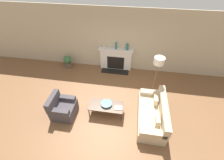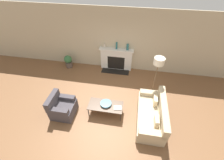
{
  "view_description": "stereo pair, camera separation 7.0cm",
  "coord_description": "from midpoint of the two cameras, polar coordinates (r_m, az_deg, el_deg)",
  "views": [
    {
      "loc": [
        0.66,
        -3.28,
        4.57
      ],
      "look_at": [
        -0.07,
        1.36,
        0.45
      ],
      "focal_mm": 24.0,
      "sensor_mm": 36.0,
      "label": 1
    },
    {
      "loc": [
        0.73,
        -3.27,
        4.57
      ],
      "look_at": [
        -0.07,
        1.36,
        0.45
      ],
      "focal_mm": 24.0,
      "sensor_mm": 36.0,
      "label": 2
    }
  ],
  "objects": [
    {
      "name": "armchair_near",
      "position": [
        5.69,
        -18.2,
        -9.9
      ],
      "size": [
        0.8,
        0.79,
        0.85
      ],
      "rotation": [
        0.0,
        0.0,
        1.57
      ],
      "color": "#423D42",
      "rests_on": "ground_plane"
    },
    {
      "name": "bowl",
      "position": [
        5.33,
        -1.96,
        -8.97
      ],
      "size": [
        0.4,
        0.4,
        0.08
      ],
      "color": "#38667A",
      "rests_on": "coffee_table"
    },
    {
      "name": "coffee_table",
      "position": [
        5.37,
        -2.09,
        -9.77
      ],
      "size": [
        1.22,
        0.57,
        0.43
      ],
      "color": "#4C3828",
      "rests_on": "ground_plane"
    },
    {
      "name": "mantel_vase_left",
      "position": [
        7.08,
        -2.53,
        12.83
      ],
      "size": [
        0.07,
        0.07,
        0.2
      ],
      "color": "beige",
      "rests_on": "fireplace"
    },
    {
      "name": "fireplace",
      "position": [
        7.33,
        1.9,
        7.84
      ],
      "size": [
        1.62,
        0.59,
        1.11
      ],
      "color": "silver",
      "rests_on": "ground_plane"
    },
    {
      "name": "floor_lamp",
      "position": [
        5.48,
        17.58,
        5.54
      ],
      "size": [
        0.37,
        0.37,
        1.82
      ],
      "color": "brown",
      "rests_on": "ground_plane"
    },
    {
      "name": "couch",
      "position": [
        5.43,
        15.47,
        -12.62
      ],
      "size": [
        0.89,
        1.87,
        0.85
      ],
      "rotation": [
        0.0,
        0.0,
        -1.57
      ],
      "color": "tan",
      "rests_on": "ground_plane"
    },
    {
      "name": "book",
      "position": [
        5.26,
        2.54,
        -10.51
      ],
      "size": [
        0.3,
        0.24,
        0.02
      ],
      "rotation": [
        0.0,
        0.0,
        0.18
      ],
      "color": "#B2A893",
      "rests_on": "coffee_table"
    },
    {
      "name": "wall_back",
      "position": [
        6.99,
        3.17,
        14.65
      ],
      "size": [
        18.0,
        0.06,
        2.9
      ],
      "color": "#BCAD8E",
      "rests_on": "ground_plane"
    },
    {
      "name": "ground_plane",
      "position": [
        5.67,
        -1.3,
        -12.57
      ],
      "size": [
        18.0,
        18.0,
        0.0
      ],
      "primitive_type": "plane",
      "color": "brown"
    },
    {
      "name": "potted_plant",
      "position": [
        7.88,
        -16.04,
        6.94
      ],
      "size": [
        0.38,
        0.38,
        0.63
      ],
      "color": "brown",
      "rests_on": "ground_plane"
    },
    {
      "name": "mantel_vase_center_left",
      "position": [
        6.97,
        2.05,
        12.91
      ],
      "size": [
        0.08,
        0.08,
        0.32
      ],
      "color": "#28666B",
      "rests_on": "fireplace"
    },
    {
      "name": "mantel_vase_center_right",
      "position": [
        6.94,
        6.25,
        12.36
      ],
      "size": [
        0.11,
        0.11,
        0.28
      ],
      "color": "#28666B",
      "rests_on": "fireplace"
    }
  ]
}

